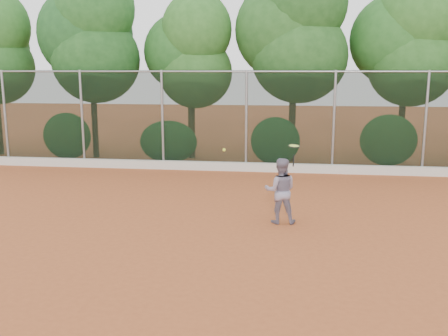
# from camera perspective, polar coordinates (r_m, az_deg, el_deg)

# --- Properties ---
(ground) EXTENTS (80.00, 80.00, 0.00)m
(ground) POSITION_cam_1_polar(r_m,az_deg,el_deg) (11.02, -0.68, -7.39)
(ground) COLOR #A54F27
(ground) RESTS_ON ground
(concrete_curb) EXTENTS (24.00, 0.20, 0.30)m
(concrete_curb) POSITION_cam_1_polar(r_m,az_deg,el_deg) (17.55, 2.47, 0.13)
(concrete_curb) COLOR beige
(concrete_curb) RESTS_ON ground
(tennis_player) EXTENTS (0.77, 0.61, 1.53)m
(tennis_player) POSITION_cam_1_polar(r_m,az_deg,el_deg) (11.59, 6.46, -2.60)
(tennis_player) COLOR gray
(tennis_player) RESTS_ON ground
(chainlink_fence) EXTENTS (24.09, 0.09, 3.50)m
(chainlink_fence) POSITION_cam_1_polar(r_m,az_deg,el_deg) (17.48, 2.56, 5.75)
(chainlink_fence) COLOR black
(chainlink_fence) RESTS_ON ground
(foliage_backdrop) EXTENTS (23.70, 3.63, 7.55)m
(foliage_backdrop) POSITION_cam_1_polar(r_m,az_deg,el_deg) (19.45, 1.50, 13.80)
(foliage_backdrop) COLOR #46321B
(foliage_backdrop) RESTS_ON ground
(tennis_racket) EXTENTS (0.34, 0.34, 0.52)m
(tennis_racket) POSITION_cam_1_polar(r_m,az_deg,el_deg) (11.36, 8.01, 2.32)
(tennis_racket) COLOR black
(tennis_racket) RESTS_ON ground
(tennis_ball_in_flight) EXTENTS (0.07, 0.07, 0.07)m
(tennis_ball_in_flight) POSITION_cam_1_polar(r_m,az_deg,el_deg) (11.31, 0.01, 2.09)
(tennis_ball_in_flight) COLOR #EDF938
(tennis_ball_in_flight) RESTS_ON ground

